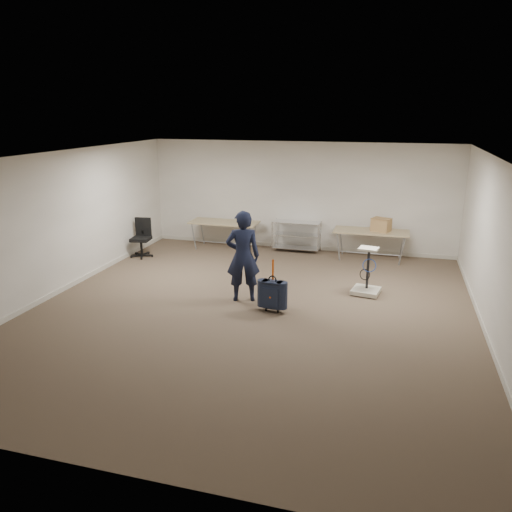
% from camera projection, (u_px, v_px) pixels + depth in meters
% --- Properties ---
extents(ground, '(9.00, 9.00, 0.00)m').
position_uv_depth(ground, '(252.00, 311.00, 9.20)').
color(ground, '#4F3D30').
rests_on(ground, ground).
extents(room_shell, '(8.00, 9.00, 9.00)m').
position_uv_depth(room_shell, '(270.00, 284.00, 10.46)').
color(room_shell, beige).
rests_on(room_shell, ground).
extents(folding_table_left, '(1.80, 0.75, 0.73)m').
position_uv_depth(folding_table_left, '(224.00, 224.00, 13.15)').
color(folding_table_left, '#98825D').
rests_on(folding_table_left, ground).
extents(folding_table_right, '(1.80, 0.75, 0.73)m').
position_uv_depth(folding_table_right, '(371.00, 233.00, 12.17)').
color(folding_table_right, '#98825D').
rests_on(folding_table_right, ground).
extents(wire_shelf, '(1.22, 0.47, 0.80)m').
position_uv_depth(wire_shelf, '(297.00, 235.00, 12.96)').
color(wire_shelf, silver).
rests_on(wire_shelf, ground).
extents(person, '(0.75, 0.61, 1.77)m').
position_uv_depth(person, '(243.00, 256.00, 9.48)').
color(person, black).
rests_on(person, ground).
extents(suitcase, '(0.38, 0.25, 1.00)m').
position_uv_depth(suitcase, '(272.00, 294.00, 9.06)').
color(suitcase, black).
rests_on(suitcase, ground).
extents(office_chair, '(0.58, 0.58, 0.96)m').
position_uv_depth(office_chair, '(142.00, 245.00, 12.56)').
color(office_chair, black).
rests_on(office_chair, ground).
extents(equipment_cart, '(0.60, 0.60, 0.96)m').
position_uv_depth(equipment_cart, '(367.00, 282.00, 9.98)').
color(equipment_cart, beige).
rests_on(equipment_cart, ground).
extents(cardboard_box, '(0.51, 0.45, 0.32)m').
position_uv_depth(cardboard_box, '(381.00, 225.00, 12.08)').
color(cardboard_box, olive).
rests_on(cardboard_box, folding_table_right).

